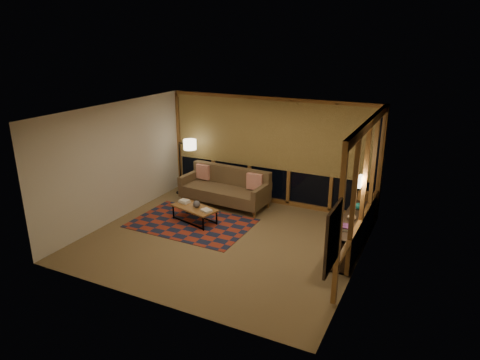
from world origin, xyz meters
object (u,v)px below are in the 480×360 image
at_px(coffee_table, 195,214).
at_px(floor_lamp, 180,166).
at_px(bookshelf, 354,229).
at_px(sofa, 224,188).

relative_size(coffee_table, floor_lamp, 0.71).
distance_m(coffee_table, floor_lamp, 2.10).
xyz_separation_m(floor_lamp, bookshelf, (4.88, -0.97, -0.44)).
bearing_deg(bookshelf, sofa, 167.96).
distance_m(floor_lamp, bookshelf, 4.99).
xyz_separation_m(coffee_table, floor_lamp, (-1.36, 1.48, 0.59)).
distance_m(sofa, coffee_table, 1.28).
bearing_deg(floor_lamp, sofa, -5.23).
height_order(sofa, bookshelf, sofa).
bearing_deg(coffee_table, bookshelf, 23.59).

